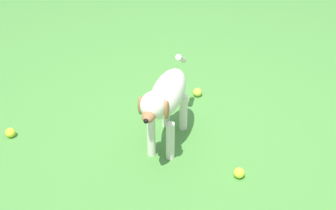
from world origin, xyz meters
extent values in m
plane|color=#478438|center=(0.00, 0.00, 0.00)|extent=(14.00, 14.00, 0.00)
ellipsoid|color=silver|center=(-0.05, -0.09, 0.37)|extent=(0.28, 0.52, 0.22)
cylinder|color=silver|center=(0.04, -0.24, 0.13)|extent=(0.05, 0.05, 0.26)
cylinder|color=silver|center=(-0.08, -0.26, 0.13)|extent=(0.05, 0.05, 0.26)
cylinder|color=silver|center=(-0.02, 0.07, 0.13)|extent=(0.05, 0.05, 0.26)
cylinder|color=silver|center=(-0.14, 0.05, 0.13)|extent=(0.05, 0.05, 0.26)
ellipsoid|color=silver|center=(0.01, -0.38, 0.47)|extent=(0.17, 0.19, 0.16)
ellipsoid|color=#9E663D|center=(0.03, -0.45, 0.45)|extent=(0.09, 0.12, 0.06)
sphere|color=black|center=(0.04, -0.50, 0.45)|extent=(0.03, 0.03, 0.03)
ellipsoid|color=#9E663D|center=(0.08, -0.36, 0.45)|extent=(0.04, 0.06, 0.12)
ellipsoid|color=#9E663D|center=(-0.06, -0.39, 0.45)|extent=(0.04, 0.06, 0.12)
cylinder|color=silver|center=(-0.11, 0.20, 0.45)|extent=(0.07, 0.16, 0.13)
sphere|color=#C4DD32|center=(0.49, -0.21, 0.03)|extent=(0.07, 0.07, 0.07)
sphere|color=#C4D23C|center=(-0.11, 0.49, 0.03)|extent=(0.07, 0.07, 0.07)
sphere|color=#CBD32C|center=(-0.99, -0.55, 0.03)|extent=(0.07, 0.07, 0.07)
camera|label=1|loc=(1.09, -2.23, 1.91)|focal=49.97mm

